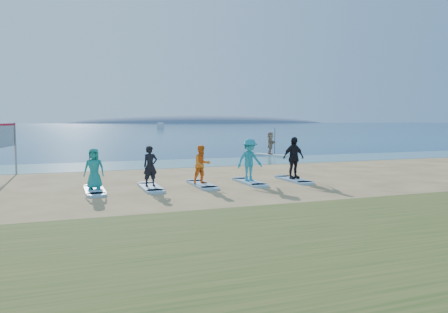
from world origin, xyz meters
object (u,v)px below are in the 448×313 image
object	(u,v)px
boat_offshore_b	(161,129)
surfboard_1	(151,187)
student_1	(150,166)
student_3	(250,160)
student_4	(294,158)
student_0	(94,169)
surfboard_2	(202,185)
surfboard_0	(95,190)
surfboard_3	(249,182)
surfboard_4	(293,180)
paddleboarder	(270,143)
paddleboard	(270,155)
student_2	(202,164)

from	to	relation	value
boat_offshore_b	surfboard_1	size ratio (longest dim) A/B	2.92
student_1	student_3	size ratio (longest dim) A/B	0.88
surfboard_1	student_3	size ratio (longest dim) A/B	1.25
boat_offshore_b	student_4	distance (m)	112.86
student_0	surfboard_2	world-z (taller)	student_0
surfboard_0	surfboard_1	size ratio (longest dim) A/B	1.00
surfboard_3	boat_offshore_b	bearing A→B (deg)	79.82
surfboard_1	student_0	bearing A→B (deg)	180.00
student_4	surfboard_2	bearing A→B (deg)	171.23
student_0	student_4	bearing A→B (deg)	17.38
surfboard_1	student_3	world-z (taller)	student_3
surfboard_3	student_4	world-z (taller)	student_4
surfboard_4	student_3	bearing A→B (deg)	180.00
paddleboarder	surfboard_3	size ratio (longest dim) A/B	0.74
paddleboard	surfboard_1	xyz separation A→B (m)	(-11.11, -12.13, -0.01)
student_4	student_3	bearing A→B (deg)	171.23
student_0	student_2	bearing A→B (deg)	17.38
surfboard_0	student_1	size ratio (longest dim) A/B	1.41
surfboard_1	student_2	xyz separation A→B (m)	(2.07, 0.00, 0.81)
paddleboarder	student_1	distance (m)	16.45
paddleboard	surfboard_3	distance (m)	13.99
boat_offshore_b	surfboard_4	size ratio (longest dim) A/B	2.92
surfboard_1	student_4	distance (m)	6.29
surfboard_0	surfboard_1	world-z (taller)	same
paddleboard	surfboard_2	xyz separation A→B (m)	(-9.04, -12.13, -0.01)
boat_offshore_b	surfboard_3	bearing A→B (deg)	-86.26
student_2	surfboard_3	distance (m)	2.23
surfboard_2	student_2	bearing A→B (deg)	0.00
boat_offshore_b	student_3	distance (m)	113.21
paddleboarder	surfboard_0	size ratio (longest dim) A/B	0.74
surfboard_3	student_3	world-z (taller)	student_3
student_0	surfboard_0	bearing A→B (deg)	0.00
student_0	surfboard_4	xyz separation A→B (m)	(8.28, 0.00, -0.80)
surfboard_1	surfboard_4	world-z (taller)	same
student_2	paddleboard	bearing A→B (deg)	41.08
surfboard_1	paddleboard	bearing A→B (deg)	47.52
surfboard_1	student_2	distance (m)	2.23
paddleboard	student_2	world-z (taller)	student_2
paddleboarder	surfboard_3	xyz separation A→B (m)	(-6.97, -12.13, -0.89)
student_3	surfboard_4	size ratio (longest dim) A/B	0.80
paddleboard	paddleboarder	distance (m)	0.87
student_4	surfboard_0	bearing A→B (deg)	171.23
paddleboard	boat_offshore_b	distance (m)	100.15
surfboard_0	student_1	xyz separation A→B (m)	(2.07, 0.00, 0.82)
student_1	surfboard_4	xyz separation A→B (m)	(6.21, 0.00, -0.82)
paddleboard	surfboard_4	distance (m)	13.08
student_0	student_4	size ratio (longest dim) A/B	0.83
paddleboard	student_2	bearing A→B (deg)	-149.24
student_3	surfboard_1	bearing A→B (deg)	172.92
paddleboarder	surfboard_3	distance (m)	14.02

